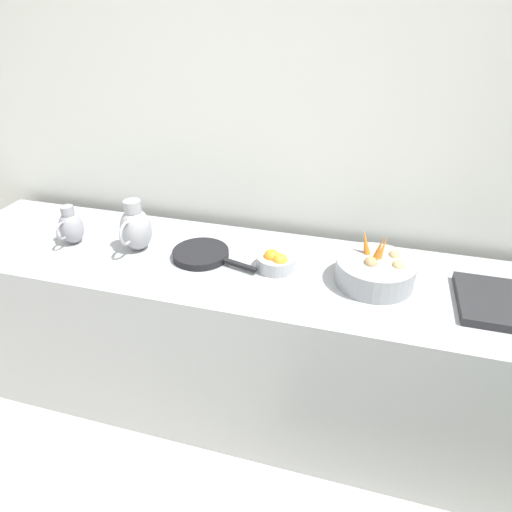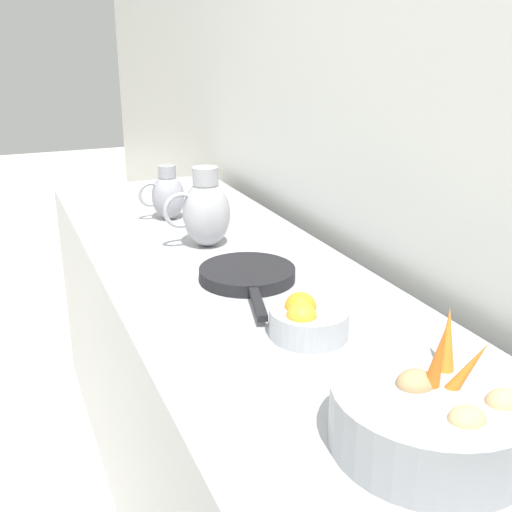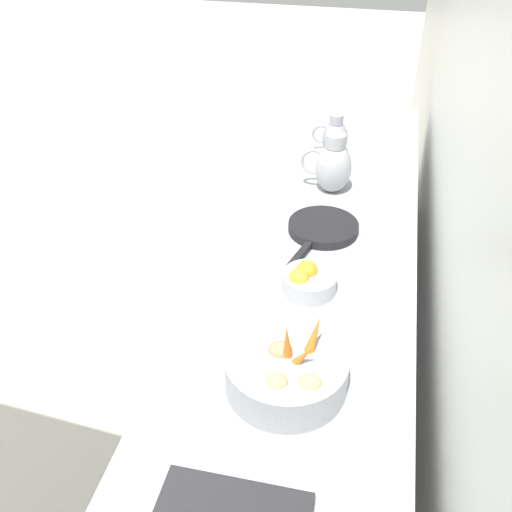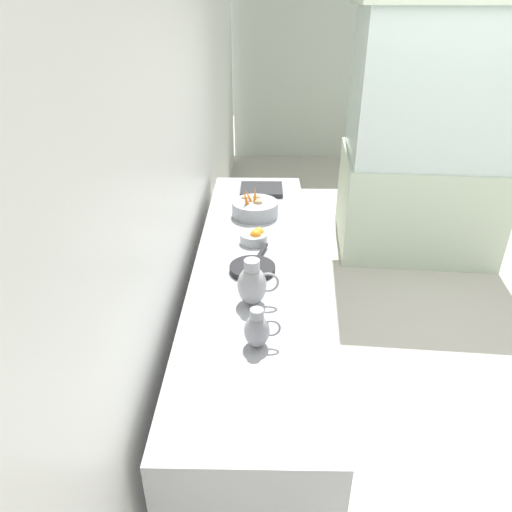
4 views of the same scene
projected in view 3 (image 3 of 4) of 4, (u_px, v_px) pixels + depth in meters
The scene contains 7 objects.
tile_wall_left at pixel (509, 182), 1.34m from camera, with size 0.10×8.60×3.00m, color silver.
prep_counter at pixel (308, 343), 2.43m from camera, with size 0.72×2.93×0.89m, color #9EA0A5.
vegetable_colander at pixel (286, 371), 1.62m from camera, with size 0.33×0.33×0.23m.
orange_bowl at pixel (308, 280), 1.97m from camera, with size 0.18×0.18×0.10m.
metal_pitcher_tall at pixel (333, 166), 2.48m from camera, with size 0.21×0.15×0.25m.
metal_pitcher_short at pixel (335, 137), 2.77m from camera, with size 0.17×0.12×0.20m.
skillet_on_counter at pixel (323, 228), 2.27m from camera, with size 0.27×0.43×0.03m.
Camera 3 is at (-1.66, 1.50, 2.14)m, focal length 42.37 mm.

